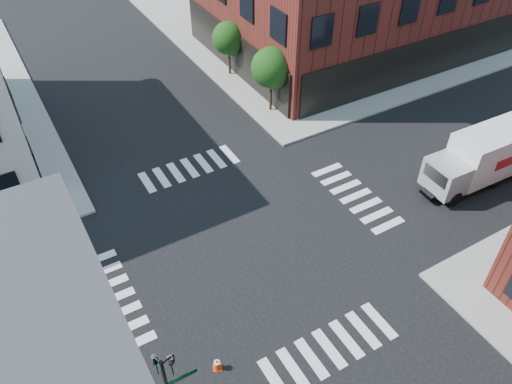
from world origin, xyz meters
name	(u,v)px	position (x,y,z in m)	size (l,w,h in m)	color
ground	(247,242)	(0.00, 0.00, 0.00)	(120.00, 120.00, 0.00)	black
sidewalk_ne	(332,17)	(21.00, 21.00, 0.07)	(30.00, 30.00, 0.15)	gray
tree_near	(272,69)	(7.56, 9.98, 3.16)	(2.69, 2.69, 4.49)	black
tree_far	(230,40)	(7.56, 15.98, 2.87)	(2.43, 2.43, 4.07)	black
box_truck	(484,157)	(13.95, -2.37, 1.68)	(7.20, 2.40, 3.22)	silver
traffic_cone	(217,364)	(-4.43, -5.44, 0.32)	(0.46, 0.46, 0.66)	red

